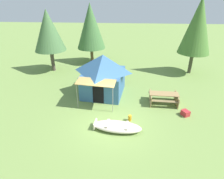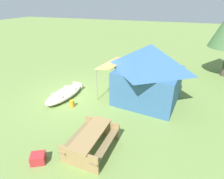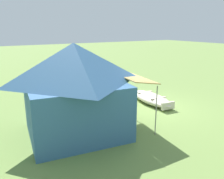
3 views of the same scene
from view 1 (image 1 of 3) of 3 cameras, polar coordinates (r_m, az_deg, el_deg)
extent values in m
plane|color=olive|center=(11.60, -0.63, -9.63)|extent=(80.00, 80.00, 0.00)
ellipsoid|color=beige|center=(10.94, 1.50, -10.81)|extent=(2.79, 1.30, 0.42)
ellipsoid|color=#4E4942|center=(10.92, 1.50, -10.67)|extent=(2.56, 1.16, 0.15)
cube|color=beige|center=(10.79, 4.39, -10.37)|extent=(0.22, 0.79, 0.04)
cube|color=beige|center=(10.91, -1.33, -9.79)|extent=(0.22, 0.79, 0.04)
cube|color=beige|center=(11.14, -4.92, -10.01)|extent=(0.15, 0.66, 0.32)
cube|color=#366292|center=(14.35, -2.53, 2.02)|extent=(3.13, 3.31, 1.75)
pyramid|color=#366292|center=(13.79, -2.66, 7.67)|extent=(3.38, 3.58, 1.24)
cube|color=black|center=(13.11, -4.06, -1.24)|extent=(0.76, 0.13, 1.40)
cube|color=tan|center=(12.25, -4.77, 2.19)|extent=(2.59, 1.22, 0.17)
cylinder|color=gray|center=(12.12, 0.23, -3.18)|extent=(0.04, 0.04, 1.67)
cylinder|color=gray|center=(12.71, -10.14, -2.10)|extent=(0.04, 0.04, 1.67)
cube|color=#9A7A4C|center=(13.56, 14.97, -1.20)|extent=(1.97, 0.78, 0.04)
cube|color=olive|center=(14.18, 14.57, -1.04)|extent=(1.95, 0.34, 0.04)
cube|color=olive|center=(13.18, 15.14, -3.34)|extent=(1.95, 0.34, 0.04)
cube|color=#9A7A4C|center=(13.90, 18.34, -2.73)|extent=(0.12, 1.40, 0.71)
cube|color=#9A7A4C|center=(13.62, 11.17, -2.42)|extent=(0.12, 1.40, 0.71)
cube|color=#BA2B30|center=(12.93, 20.67, -6.46)|extent=(0.56, 0.58, 0.34)
cylinder|color=orange|center=(11.70, 5.23, -8.29)|extent=(0.29, 0.29, 0.36)
cylinder|color=brown|center=(21.26, -5.88, 9.99)|extent=(0.31, 0.31, 1.57)
cone|color=#3F6A36|center=(20.61, -6.28, 17.95)|extent=(2.90, 2.90, 4.39)
cylinder|color=#463D35|center=(19.58, -16.97, 8.12)|extent=(0.33, 0.33, 1.99)
cone|color=#446B3C|center=(18.93, -18.13, 16.14)|extent=(2.84, 2.84, 3.60)
cylinder|color=#42422F|center=(19.56, 22.00, 7.19)|extent=(0.31, 0.31, 1.93)
cone|color=#477430|center=(18.82, 23.79, 16.73)|extent=(2.77, 2.77, 4.73)
camera|label=2|loc=(15.97, 31.72, 15.77)|focal=29.41mm
camera|label=3|loc=(18.12, -24.30, 13.65)|focal=37.65mm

